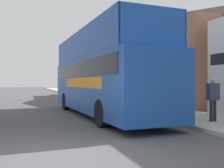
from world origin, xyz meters
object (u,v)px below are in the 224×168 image
at_px(pedestrian_second, 213,95).
at_px(lamp_post_second, 111,57).
at_px(lamp_post_third, 85,65).
at_px(parked_car_ahead_of_bus, 84,95).
at_px(litter_bin, 182,103).
at_px(tour_bus, 101,79).
at_px(pedestrian_third, 156,92).
at_px(lamp_post_nearest, 166,46).

relative_size(pedestrian_second, lamp_post_second, 0.34).
relative_size(pedestrian_second, lamp_post_third, 0.35).
distance_m(parked_car_ahead_of_bus, lamp_post_second, 3.85).
bearing_deg(litter_bin, pedestrian_second, -99.37).
distance_m(pedestrian_second, lamp_post_second, 10.44).
xyz_separation_m(tour_bus, lamp_post_second, (2.46, 5.79, 1.76)).
bearing_deg(tour_bus, pedestrian_third, -14.87).
relative_size(lamp_post_second, lamp_post_third, 1.01).
bearing_deg(parked_car_ahead_of_bus, lamp_post_third, 76.28).
xyz_separation_m(parked_car_ahead_of_bus, pedestrian_second, (2.50, -11.99, 0.53)).
height_order(tour_bus, pedestrian_second, tour_bus).
bearing_deg(pedestrian_third, pedestrian_second, -82.43).
xyz_separation_m(parked_car_ahead_of_bus, lamp_post_second, (1.65, -1.87, 2.94)).
xyz_separation_m(tour_bus, parked_car_ahead_of_bus, (0.82, 7.66, -1.18)).
xyz_separation_m(lamp_post_nearest, lamp_post_second, (0.11, 8.22, 0.26)).
relative_size(tour_bus, lamp_post_third, 2.24).
relative_size(lamp_post_nearest, litter_bin, 4.81).
distance_m(lamp_post_third, litter_bin, 15.90).
bearing_deg(pedestrian_third, tour_bus, 167.85).
distance_m(pedestrian_third, litter_bin, 1.44).
distance_m(lamp_post_nearest, litter_bin, 3.16).
bearing_deg(pedestrian_second, lamp_post_third, 93.06).
distance_m(tour_bus, lamp_post_second, 6.54).
bearing_deg(lamp_post_nearest, lamp_post_second, 89.23).
relative_size(tour_bus, pedestrian_third, 6.51).
bearing_deg(tour_bus, lamp_post_second, 64.25).
bearing_deg(pedestrian_third, litter_bin, -44.52).
bearing_deg(litter_bin, tour_bus, 157.73).
bearing_deg(lamp_post_second, parked_car_ahead_of_bus, 131.44).
distance_m(pedestrian_second, pedestrian_third, 3.76).
height_order(pedestrian_second, pedestrian_third, pedestrian_second).
relative_size(parked_car_ahead_of_bus, pedestrian_second, 2.46).
bearing_deg(tour_bus, parked_car_ahead_of_bus, 81.19).
bearing_deg(tour_bus, litter_bin, -24.99).
xyz_separation_m(lamp_post_second, litter_bin, (1.31, -7.34, -2.94)).
bearing_deg(lamp_post_nearest, parked_car_ahead_of_bus, 98.66).
xyz_separation_m(pedestrian_second, pedestrian_third, (-0.49, 3.72, -0.01)).
xyz_separation_m(pedestrian_third, lamp_post_nearest, (-0.47, -1.82, 2.16)).
bearing_deg(pedestrian_second, parked_car_ahead_of_bus, 101.77).
relative_size(parked_car_ahead_of_bus, lamp_post_nearest, 0.92).
height_order(lamp_post_nearest, lamp_post_third, lamp_post_third).
relative_size(parked_car_ahead_of_bus, lamp_post_third, 0.85).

